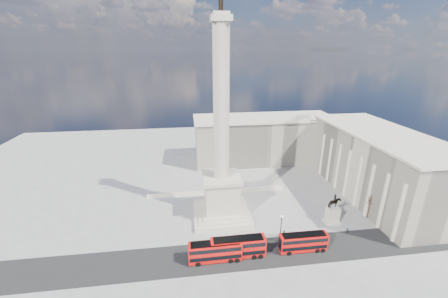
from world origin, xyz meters
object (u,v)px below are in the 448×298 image
Objects in this scene: pedestrian_standing at (308,234)px; red_bus_a at (215,251)px; nelsons_column at (221,168)px; equestrian_statue at (333,213)px; victorian_lamp at (281,226)px; red_bus_d at (426,226)px; pedestrian_walking at (347,231)px; red_bus_c at (303,242)px; pedestrian_crossing at (284,234)px; red_bus_b at (238,247)px.

red_bus_a is at bearing -12.77° from pedestrian_standing.
nelsons_column is 28.89m from equestrian_statue.
equestrian_statue is (14.84, 5.42, -1.32)m from victorian_lamp.
red_bus_d is 17.49m from pedestrian_walking.
pedestrian_standing is (21.16, 4.45, -1.44)m from red_bus_a.
red_bus_c is at bearing -141.70° from equestrian_statue.
red_bus_a is 5.45× the size of pedestrian_crossing.
equestrian_statue is 14.20m from pedestrian_crossing.
victorian_lamp is at bearing 174.75° from pedestrian_walking.
equestrian_statue reaches higher than red_bus_b.
pedestrian_crossing reaches higher than pedestrian_standing.
equestrian_statue is 4.02× the size of pedestrian_crossing.
red_bus_b is 13.68m from red_bus_c.
equestrian_statue is 4.92× the size of pedestrian_standing.
victorian_lamp reaches higher than red_bus_c.
victorian_lamp is 15.86m from equestrian_statue.
red_bus_c is 1.47× the size of victorian_lamp.
red_bus_d is 26.74m from pedestrian_standing.
red_bus_c is 14.01m from equestrian_statue.
red_bus_d is at bearing 149.87° from pedestrian_standing.
red_bus_b is at bearing -178.92° from pedestrian_walking.
equestrian_statue is at bearing -81.50° from pedestrian_crossing.
red_bus_b is 17.05m from pedestrian_standing.
victorian_lamp is 0.87× the size of equestrian_statue.
victorian_lamp is at bearing 140.09° from red_bus_c.
victorian_lamp reaches higher than red_bus_a.
pedestrian_standing is at bearing -104.89° from pedestrian_crossing.
pedestrian_standing is (-26.58, 2.55, -1.47)m from red_bus_d.
victorian_lamp is at bearing -47.13° from nelsons_column.
red_bus_b reaches higher than pedestrian_crossing.
red_bus_c is at bearing -175.28° from red_bus_d.
red_bus_a reaches higher than pedestrian_standing.
red_bus_d is at bearing 3.00° from red_bus_c.
nelsons_column is 6.44× the size of equestrian_statue.
red_bus_a is at bearing -179.36° from pedestrian_walking.
pedestrian_walking is (1.17, -4.74, -1.91)m from equestrian_statue.
red_bus_a is at bearing -162.59° from equestrian_statue.
red_bus_a reaches higher than pedestrian_crossing.
red_bus_d is (43.08, 1.43, -0.07)m from red_bus_b.
pedestrian_crossing is (-13.47, -4.17, -1.70)m from equestrian_statue.
nelsons_column is 4.53× the size of red_bus_b.
red_bus_d is 1.38× the size of equestrian_statue.
red_bus_b is 10.50m from victorian_lamp.
red_bus_a is 21.68m from pedestrian_standing.
equestrian_statue is at bearing 17.11° from red_bus_a.
red_bus_d is 32.06m from pedestrian_crossing.
victorian_lamp reaches higher than pedestrian_crossing.
victorian_lamp is (9.83, 3.30, 1.65)m from red_bus_b.
red_bus_d is at bearing -17.50° from nelsons_column.
pedestrian_walking is 0.79× the size of pedestrian_crossing.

